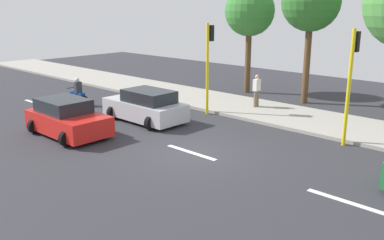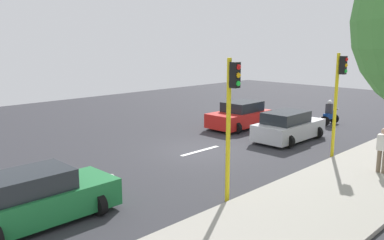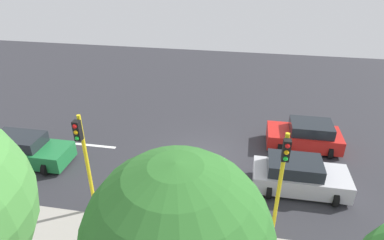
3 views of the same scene
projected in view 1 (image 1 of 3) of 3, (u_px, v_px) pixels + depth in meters
The scene contains 14 objects.
ground_plane at pixel (191, 154), 15.80m from camera, with size 40.00×60.00×0.10m, color #2D2D33.
sidewalk at pixel (290, 116), 20.68m from camera, with size 4.00×60.00×0.15m, color #9E998E.
lane_stripe_north at pixel (347, 202), 11.82m from camera, with size 0.20×2.40×0.01m, color white.
lane_stripe_mid at pixel (191, 152), 15.79m from camera, with size 0.20×2.40×0.01m, color white.
lane_stripe_south at pixel (98, 123), 19.76m from camera, with size 0.20×2.40×0.01m, color white.
lane_stripe_far_south at pixel (36, 103), 23.73m from camera, with size 0.20×2.40×0.01m, color white.
car_red at pixel (67, 119), 17.77m from camera, with size 2.34×3.86×1.52m.
car_silver at pixel (146, 106), 19.90m from camera, with size 2.27×4.15×1.52m.
motorcycle at pixel (77, 94), 23.12m from camera, with size 0.60×1.30×1.53m.
pedestrian_near_signal at pixel (257, 90), 22.06m from camera, with size 0.40×0.24×1.69m.
traffic_light_corner at pixel (352, 71), 15.95m from camera, with size 0.49×0.24×4.50m.
traffic_light_midblock at pixel (209, 56), 20.67m from camera, with size 0.49×0.24×4.50m.
street_tree_north at pixel (311, 3), 22.40m from camera, with size 3.12×3.12×7.04m.
street_tree_center at pixel (250, 12), 25.41m from camera, with size 3.01×3.01×6.48m.
Camera 1 is at (-10.84, -10.25, 5.32)m, focal length 39.65 mm.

